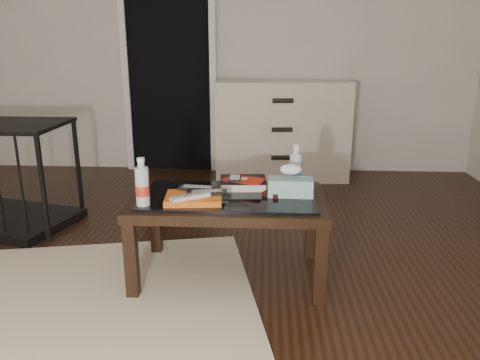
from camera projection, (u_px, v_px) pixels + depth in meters
The scene contains 18 objects.
ground at pixel (157, 297), 2.35m from camera, with size 5.00×5.00×0.00m, color black.
doorway at pixel (169, 65), 4.44m from camera, with size 0.90×0.08×2.07m.
coffee_table at pixel (229, 207), 2.46m from camera, with size 1.00×0.60×0.46m.
rug at pixel (44, 312), 2.20m from camera, with size 2.00×1.50×0.01m, color #C1B096.
dresser at pixel (281, 130), 4.32m from camera, with size 1.23×0.59×0.90m.
pet_crate at pixel (3, 192), 3.24m from camera, with size 1.03×0.81×0.71m.
magazines at pixel (194, 198), 2.35m from camera, with size 0.28×0.21×0.03m, color #D55B14.
remote_silver at pixel (190, 196), 2.29m from camera, with size 0.20×0.05×0.02m, color silver.
remote_black_front at pixel (207, 192), 2.35m from camera, with size 0.20×0.05×0.02m, color black.
remote_black_back at pixel (198, 188), 2.42m from camera, with size 0.20×0.05×0.02m, color black.
textbook at pixel (243, 183), 2.57m from camera, with size 0.25×0.20×0.05m, color black.
dvd_mailers at pixel (243, 179), 2.55m from camera, with size 0.19×0.14×0.01m, color red.
ipod at pixel (235, 178), 2.53m from camera, with size 0.06×0.10×0.02m, color black.
flip_phone at pixel (272, 194), 2.42m from camera, with size 0.09×0.05×0.02m, color black.
wallet at pixel (238, 207), 2.24m from camera, with size 0.12×0.07×0.02m, color black.
water_bottle_left at pixel (142, 182), 2.26m from camera, with size 0.07×0.07×0.24m, color silver.
water_bottle_right at pixel (296, 166), 2.55m from camera, with size 0.07×0.07×0.24m, color silver.
tissue_box at pixel (290, 187), 2.43m from camera, with size 0.23×0.12×0.09m, color #22777D.
Camera 1 is at (0.53, -2.06, 1.23)m, focal length 35.00 mm.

